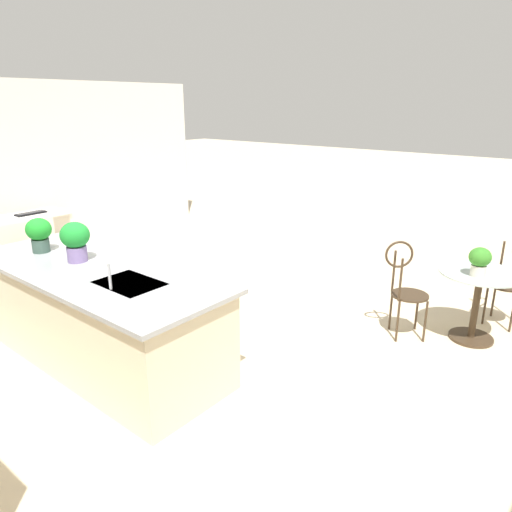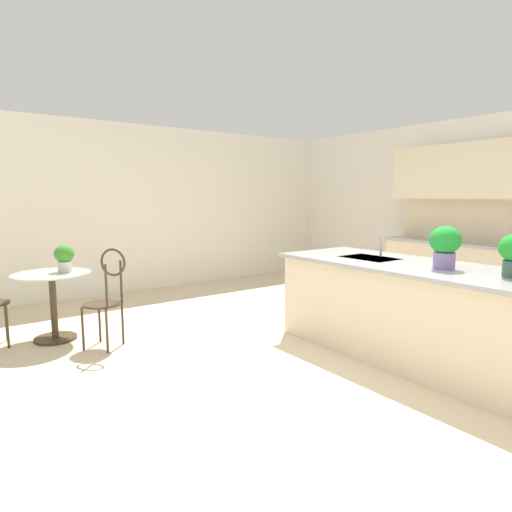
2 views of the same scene
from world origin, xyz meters
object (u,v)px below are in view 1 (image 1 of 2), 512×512
(writing_desk, at_px, (27,231))
(potted_plant_on_table, at_px, (480,260))
(potted_plant_counter_far, at_px, (39,233))
(bistro_table, at_px, (477,299))
(chair_near_window, at_px, (405,285))
(keyboard, at_px, (31,213))
(chair_by_island, at_px, (510,274))
(potted_plant_counter_near, at_px, (75,239))

(writing_desk, height_order, potted_plant_on_table, potted_plant_on_table)
(writing_desk, distance_m, potted_plant_counter_far, 2.76)
(bistro_table, relative_size, chair_near_window, 0.77)
(keyboard, bearing_deg, writing_desk, 101.31)
(chair_by_island, height_order, potted_plant_counter_near, potted_plant_counter_near)
(chair_near_window, distance_m, keyboard, 5.53)
(bistro_table, xyz_separation_m, potted_plant_counter_far, (3.48, 2.71, 0.67))
(keyboard, distance_m, potted_plant_on_table, 6.18)
(chair_near_window, bearing_deg, bistro_table, -147.28)
(chair_by_island, bearing_deg, keyboard, 20.04)
(potted_plant_on_table, bearing_deg, chair_near_window, 22.24)
(potted_plant_counter_far, bearing_deg, writing_desk, -21.89)
(chair_by_island, bearing_deg, potted_plant_counter_near, 46.79)
(bistro_table, bearing_deg, chair_near_window, 32.72)
(chair_near_window, height_order, writing_desk, chair_near_window)
(bistro_table, distance_m, keyboard, 6.22)
(potted_plant_on_table, relative_size, potted_plant_counter_near, 0.77)
(keyboard, bearing_deg, chair_by_island, -159.96)
(potted_plant_counter_far, height_order, potted_plant_counter_near, potted_plant_counter_near)
(chair_near_window, bearing_deg, chair_by_island, -126.31)
(potted_plant_on_table, bearing_deg, writing_desk, 14.66)
(chair_by_island, xyz_separation_m, potted_plant_counter_far, (3.63, 3.35, 0.55))
(bistro_table, relative_size, keyboard, 1.82)
(chair_near_window, bearing_deg, potted_plant_counter_far, 38.93)
(writing_desk, bearing_deg, potted_plant_on_table, -165.34)
(bistro_table, height_order, potted_plant_counter_near, potted_plant_counter_near)
(bistro_table, relative_size, potted_plant_counter_near, 2.11)
(chair_near_window, height_order, keyboard, chair_near_window)
(writing_desk, distance_m, potted_plant_counter_near, 3.25)
(chair_by_island, distance_m, writing_desk, 6.56)
(writing_desk, distance_m, potted_plant_on_table, 6.19)
(potted_plant_counter_near, bearing_deg, chair_near_window, -135.92)
(chair_near_window, xyz_separation_m, potted_plant_counter_far, (2.87, 2.32, 0.55))
(chair_by_island, height_order, keyboard, chair_by_island)
(bistro_table, relative_size, potted_plant_counter_far, 2.30)
(chair_near_window, distance_m, potted_plant_counter_near, 3.28)
(potted_plant_on_table, bearing_deg, bistro_table, -88.72)
(bistro_table, bearing_deg, potted_plant_on_table, 91.28)
(chair_by_island, relative_size, potted_plant_counter_near, 2.74)
(chair_by_island, bearing_deg, chair_near_window, 53.69)
(chair_by_island, height_order, writing_desk, chair_by_island)
(bistro_table, xyz_separation_m, potted_plant_counter_near, (2.93, 2.64, 0.69))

